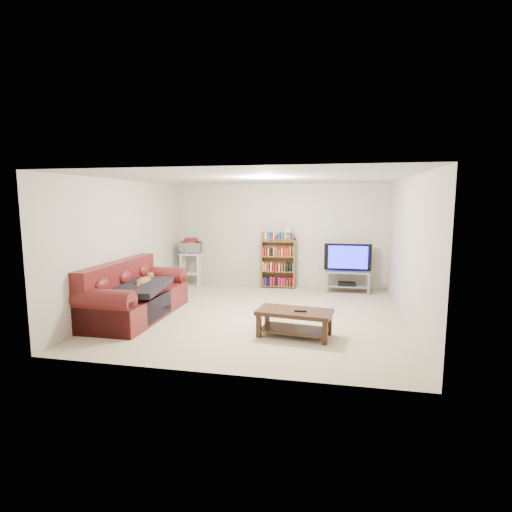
% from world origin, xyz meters
% --- Properties ---
extents(floor, '(5.00, 5.00, 0.00)m').
position_xyz_m(floor, '(0.00, 0.00, 0.00)').
color(floor, beige).
rests_on(floor, ground).
extents(ceiling, '(5.00, 5.00, 0.00)m').
position_xyz_m(ceiling, '(0.00, 0.00, 2.40)').
color(ceiling, white).
rests_on(ceiling, ground).
extents(wall_back, '(5.00, 0.00, 5.00)m').
position_xyz_m(wall_back, '(0.00, 2.50, 1.20)').
color(wall_back, beige).
rests_on(wall_back, ground).
extents(wall_front, '(5.00, 0.00, 5.00)m').
position_xyz_m(wall_front, '(0.00, -2.50, 1.20)').
color(wall_front, beige).
rests_on(wall_front, ground).
extents(wall_left, '(0.00, 5.00, 5.00)m').
position_xyz_m(wall_left, '(-2.50, 0.00, 1.20)').
color(wall_left, beige).
rests_on(wall_left, ground).
extents(wall_right, '(0.00, 5.00, 5.00)m').
position_xyz_m(wall_right, '(2.50, 0.00, 1.20)').
color(wall_right, beige).
rests_on(wall_right, ground).
extents(sofa, '(0.99, 2.26, 0.97)m').
position_xyz_m(sofa, '(-2.11, -0.54, 0.34)').
color(sofa, maroon).
rests_on(sofa, floor).
extents(blanket, '(0.97, 1.20, 0.19)m').
position_xyz_m(blanket, '(-1.92, -0.70, 0.56)').
color(blanket, black).
rests_on(blanket, sofa).
extents(cat, '(0.25, 0.62, 0.19)m').
position_xyz_m(cat, '(-1.92, -0.49, 0.62)').
color(cat, brown).
rests_on(cat, sofa).
extents(coffee_table, '(1.16, 0.68, 0.40)m').
position_xyz_m(coffee_table, '(0.78, -1.00, 0.28)').
color(coffee_table, black).
rests_on(coffee_table, floor).
extents(remote, '(0.18, 0.06, 0.02)m').
position_xyz_m(remote, '(0.87, -1.06, 0.41)').
color(remote, black).
rests_on(remote, coffee_table).
extents(tv_stand, '(0.96, 0.44, 0.48)m').
position_xyz_m(tv_stand, '(1.61, 2.12, 0.33)').
color(tv_stand, '#999EA3').
rests_on(tv_stand, floor).
extents(television, '(1.03, 0.14, 0.59)m').
position_xyz_m(television, '(1.61, 2.12, 0.78)').
color(television, black).
rests_on(television, tv_stand).
extents(dvd_player, '(0.38, 0.27, 0.06)m').
position_xyz_m(dvd_player, '(1.61, 2.12, 0.19)').
color(dvd_player, black).
rests_on(dvd_player, tv_stand).
extents(bookshelf, '(0.81, 0.30, 1.15)m').
position_xyz_m(bookshelf, '(0.04, 2.28, 0.59)').
color(bookshelf, brown).
rests_on(bookshelf, floor).
extents(shelf_clutter, '(0.59, 0.21, 0.28)m').
position_xyz_m(shelf_clutter, '(0.14, 2.30, 1.26)').
color(shelf_clutter, silver).
rests_on(shelf_clutter, bookshelf).
extents(microwave_stand, '(0.52, 0.40, 0.78)m').
position_xyz_m(microwave_stand, '(-2.04, 2.11, 0.50)').
color(microwave_stand, silver).
rests_on(microwave_stand, floor).
extents(microwave, '(0.51, 0.37, 0.27)m').
position_xyz_m(microwave, '(-2.04, 2.11, 0.91)').
color(microwave, silver).
rests_on(microwave, microwave_stand).
extents(game_boxes, '(0.31, 0.28, 0.05)m').
position_xyz_m(game_boxes, '(-2.04, 2.11, 1.07)').
color(game_boxes, maroon).
rests_on(game_boxes, microwave).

